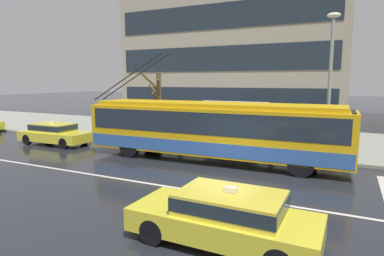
{
  "coord_description": "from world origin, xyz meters",
  "views": [
    {
      "loc": [
        3.97,
        -11.04,
        3.79
      ],
      "look_at": [
        -3.0,
        3.55,
        1.43
      ],
      "focal_mm": 30.48,
      "sensor_mm": 36.0,
      "label": 1
    }
  ],
  "objects_px": {
    "pedestrian_walking_past": "(272,118)",
    "pedestrian_approaching_curb": "(182,115)",
    "trolleybus": "(212,129)",
    "street_tree_bare": "(158,103)",
    "bus_shelter": "(232,113)",
    "pedestrian_at_shelter": "(248,118)",
    "taxi_queued_behind_bus": "(55,133)",
    "street_lamp": "(330,74)",
    "taxi_oncoming_near": "(226,215)"
  },
  "relations": [
    {
      "from": "taxi_queued_behind_bus",
      "to": "street_lamp",
      "type": "relative_size",
      "value": 0.66
    },
    {
      "from": "bus_shelter",
      "to": "street_lamp",
      "type": "height_order",
      "value": "street_lamp"
    },
    {
      "from": "trolleybus",
      "to": "pedestrian_at_shelter",
      "type": "relative_size",
      "value": 6.61
    },
    {
      "from": "pedestrian_walking_past",
      "to": "pedestrian_at_shelter",
      "type": "bearing_deg",
      "value": -142.51
    },
    {
      "from": "bus_shelter",
      "to": "pedestrian_at_shelter",
      "type": "bearing_deg",
      "value": 29.42
    },
    {
      "from": "street_lamp",
      "to": "taxi_queued_behind_bus",
      "type": "bearing_deg",
      "value": -169.02
    },
    {
      "from": "pedestrian_at_shelter",
      "to": "pedestrian_walking_past",
      "type": "height_order",
      "value": "pedestrian_at_shelter"
    },
    {
      "from": "trolleybus",
      "to": "taxi_oncoming_near",
      "type": "bearing_deg",
      "value": -65.67
    },
    {
      "from": "pedestrian_at_shelter",
      "to": "pedestrian_walking_past",
      "type": "xyz_separation_m",
      "value": [
        1.17,
        0.9,
        -0.01
      ]
    },
    {
      "from": "bus_shelter",
      "to": "pedestrian_walking_past",
      "type": "distance_m",
      "value": 2.37
    },
    {
      "from": "taxi_oncoming_near",
      "to": "bus_shelter",
      "type": "height_order",
      "value": "bus_shelter"
    },
    {
      "from": "taxi_queued_behind_bus",
      "to": "pedestrian_at_shelter",
      "type": "bearing_deg",
      "value": 20.04
    },
    {
      "from": "bus_shelter",
      "to": "street_tree_bare",
      "type": "distance_m",
      "value": 4.86
    },
    {
      "from": "trolleybus",
      "to": "pedestrian_walking_past",
      "type": "xyz_separation_m",
      "value": [
        1.88,
        4.44,
        0.16
      ]
    },
    {
      "from": "trolleybus",
      "to": "taxi_oncoming_near",
      "type": "distance_m",
      "value": 8.14
    },
    {
      "from": "pedestrian_at_shelter",
      "to": "street_tree_bare",
      "type": "bearing_deg",
      "value": -176.04
    },
    {
      "from": "taxi_queued_behind_bus",
      "to": "bus_shelter",
      "type": "relative_size",
      "value": 1.15
    },
    {
      "from": "taxi_oncoming_near",
      "to": "street_lamp",
      "type": "relative_size",
      "value": 0.66
    },
    {
      "from": "taxi_queued_behind_bus",
      "to": "pedestrian_approaching_curb",
      "type": "distance_m",
      "value": 7.73
    },
    {
      "from": "taxi_queued_behind_bus",
      "to": "pedestrian_at_shelter",
      "type": "relative_size",
      "value": 2.27
    },
    {
      "from": "pedestrian_walking_past",
      "to": "pedestrian_approaching_curb",
      "type": "bearing_deg",
      "value": -174.1
    },
    {
      "from": "taxi_oncoming_near",
      "to": "pedestrian_approaching_curb",
      "type": "xyz_separation_m",
      "value": [
        -6.96,
        11.25,
        0.96
      ]
    },
    {
      "from": "bus_shelter",
      "to": "pedestrian_at_shelter",
      "type": "xyz_separation_m",
      "value": [
        0.76,
        0.43,
        -0.3
      ]
    },
    {
      "from": "trolleybus",
      "to": "pedestrian_approaching_curb",
      "type": "relative_size",
      "value": 6.77
    },
    {
      "from": "pedestrian_approaching_curb",
      "to": "taxi_queued_behind_bus",
      "type": "bearing_deg",
      "value": -146.42
    },
    {
      "from": "trolleybus",
      "to": "street_tree_bare",
      "type": "height_order",
      "value": "trolleybus"
    },
    {
      "from": "taxi_queued_behind_bus",
      "to": "pedestrian_walking_past",
      "type": "xyz_separation_m",
      "value": [
        11.89,
        4.81,
        0.99
      ]
    },
    {
      "from": "pedestrian_at_shelter",
      "to": "pedestrian_approaching_curb",
      "type": "height_order",
      "value": "pedestrian_at_shelter"
    },
    {
      "from": "pedestrian_approaching_curb",
      "to": "street_lamp",
      "type": "bearing_deg",
      "value": -8.96
    },
    {
      "from": "trolleybus",
      "to": "pedestrian_walking_past",
      "type": "bearing_deg",
      "value": 67.0
    },
    {
      "from": "bus_shelter",
      "to": "pedestrian_approaching_curb",
      "type": "xyz_separation_m",
      "value": [
        -3.57,
        0.76,
        -0.34
      ]
    },
    {
      "from": "street_lamp",
      "to": "street_tree_bare",
      "type": "height_order",
      "value": "street_lamp"
    },
    {
      "from": "taxi_oncoming_near",
      "to": "pedestrian_at_shelter",
      "type": "relative_size",
      "value": 2.25
    },
    {
      "from": "pedestrian_at_shelter",
      "to": "street_tree_bare",
      "type": "relative_size",
      "value": 0.47
    },
    {
      "from": "trolleybus",
      "to": "street_lamp",
      "type": "distance_m",
      "value": 6.1
    },
    {
      "from": "pedestrian_approaching_curb",
      "to": "street_lamp",
      "type": "xyz_separation_m",
      "value": [
        8.53,
        -1.35,
        2.45
      ]
    },
    {
      "from": "pedestrian_approaching_curb",
      "to": "trolleybus",
      "type": "bearing_deg",
      "value": -46.89
    },
    {
      "from": "trolleybus",
      "to": "taxi_oncoming_near",
      "type": "relative_size",
      "value": 2.93
    },
    {
      "from": "pedestrian_at_shelter",
      "to": "street_tree_bare",
      "type": "height_order",
      "value": "street_tree_bare"
    },
    {
      "from": "bus_shelter",
      "to": "pedestrian_at_shelter",
      "type": "distance_m",
      "value": 0.93
    },
    {
      "from": "taxi_queued_behind_bus",
      "to": "street_lamp",
      "type": "height_order",
      "value": "street_lamp"
    },
    {
      "from": "pedestrian_walking_past",
      "to": "taxi_queued_behind_bus",
      "type": "bearing_deg",
      "value": -157.98
    },
    {
      "from": "pedestrian_at_shelter",
      "to": "street_lamp",
      "type": "distance_m",
      "value": 4.95
    },
    {
      "from": "pedestrian_walking_past",
      "to": "street_lamp",
      "type": "xyz_separation_m",
      "value": [
        3.03,
        -1.92,
        2.42
      ]
    },
    {
      "from": "pedestrian_approaching_curb",
      "to": "street_tree_bare",
      "type": "relative_size",
      "value": 0.46
    },
    {
      "from": "trolleybus",
      "to": "pedestrian_at_shelter",
      "type": "bearing_deg",
      "value": 78.62
    },
    {
      "from": "pedestrian_at_shelter",
      "to": "street_lamp",
      "type": "xyz_separation_m",
      "value": [
        4.2,
        -1.02,
        2.41
      ]
    },
    {
      "from": "bus_shelter",
      "to": "pedestrian_at_shelter",
      "type": "relative_size",
      "value": 1.99
    },
    {
      "from": "taxi_oncoming_near",
      "to": "pedestrian_walking_past",
      "type": "bearing_deg",
      "value": 97.02
    },
    {
      "from": "pedestrian_at_shelter",
      "to": "street_lamp",
      "type": "bearing_deg",
      "value": -13.6
    }
  ]
}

